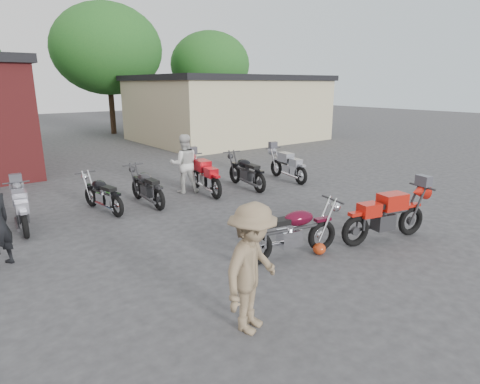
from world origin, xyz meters
TOP-DOWN VIEW (x-y plane):
  - ground at (0.00, 0.00)m, footprint 90.00×90.00m
  - stucco_building at (8.50, 15.00)m, footprint 10.00×8.00m
  - tree_2 at (4.00, 22.00)m, footprint 7.04×7.04m
  - tree_3 at (12.00, 22.00)m, footprint 6.08×6.08m
  - vintage_motorcycle at (-0.73, 0.13)m, footprint 2.17×1.08m
  - sportbike at (1.51, -0.47)m, footprint 2.27×1.19m
  - helmet at (-0.20, -0.11)m, footprint 0.30×0.30m
  - person_light at (0.09, 5.69)m, footprint 1.08×0.98m
  - person_tan at (-2.87, -1.23)m, footprint 1.36×1.09m
  - row_bike_1 at (-4.60, 5.14)m, footprint 0.80×1.91m
  - row_bike_2 at (-2.64, 5.33)m, footprint 0.91×1.92m
  - row_bike_3 at (-1.41, 5.23)m, footprint 0.66×1.96m
  - row_bike_4 at (0.54, 5.24)m, footprint 1.02×2.20m
  - row_bike_5 at (1.98, 4.99)m, footprint 0.90×2.12m
  - row_bike_6 at (3.79, 4.91)m, footprint 0.92×2.07m

SIDE VIEW (x-z plane):
  - ground at x=0.00m, z-range 0.00..0.00m
  - helmet at x=-0.20m, z-range 0.00..0.24m
  - row_bike_2 at x=-2.64m, z-range 0.00..1.07m
  - row_bike_1 at x=-4.60m, z-range 0.00..1.08m
  - row_bike_3 at x=-1.41m, z-range 0.00..1.13m
  - row_bike_6 at x=3.79m, z-range 0.00..1.16m
  - row_bike_5 at x=1.98m, z-range 0.00..1.19m
  - vintage_motorcycle at x=-0.73m, z-range 0.00..1.20m
  - row_bike_4 at x=0.54m, z-range 0.00..1.23m
  - sportbike at x=1.51m, z-range 0.00..1.25m
  - person_light at x=0.09m, z-range 0.00..1.83m
  - person_tan at x=-2.87m, z-range 0.00..1.83m
  - stucco_building at x=8.50m, z-range 0.00..3.50m
  - tree_3 at x=12.00m, z-range 0.00..7.60m
  - tree_2 at x=4.00m, z-range 0.00..8.80m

